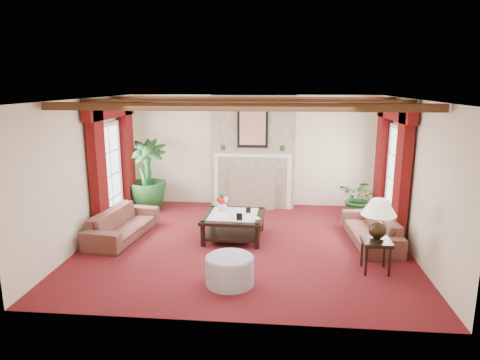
# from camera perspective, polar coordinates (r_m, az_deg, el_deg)

# --- Properties ---
(floor) EXTENTS (6.00, 6.00, 0.00)m
(floor) POSITION_cam_1_polar(r_m,az_deg,el_deg) (8.22, 0.57, -8.44)
(floor) COLOR #460C0E
(floor) RESTS_ON ground
(ceiling) EXTENTS (6.00, 6.00, 0.00)m
(ceiling) POSITION_cam_1_polar(r_m,az_deg,el_deg) (7.66, 0.62, 10.73)
(ceiling) COLOR white
(ceiling) RESTS_ON floor
(back_wall) EXTENTS (6.00, 0.02, 2.70)m
(back_wall) POSITION_cam_1_polar(r_m,az_deg,el_deg) (10.53, 1.82, 3.92)
(back_wall) COLOR beige
(back_wall) RESTS_ON ground
(left_wall) EXTENTS (0.02, 5.50, 2.70)m
(left_wall) POSITION_cam_1_polar(r_m,az_deg,el_deg) (8.60, -19.75, 1.14)
(left_wall) COLOR beige
(left_wall) RESTS_ON ground
(right_wall) EXTENTS (0.02, 5.50, 2.70)m
(right_wall) POSITION_cam_1_polar(r_m,az_deg,el_deg) (8.16, 22.10, 0.34)
(right_wall) COLOR beige
(right_wall) RESTS_ON ground
(ceiling_beams) EXTENTS (6.00, 3.00, 0.12)m
(ceiling_beams) POSITION_cam_1_polar(r_m,az_deg,el_deg) (7.66, 0.62, 10.28)
(ceiling_beams) COLOR #3C2413
(ceiling_beams) RESTS_ON ceiling
(fireplace) EXTENTS (2.00, 0.52, 2.70)m
(fireplace) POSITION_cam_1_polar(r_m,az_deg,el_deg) (10.20, 1.81, 11.25)
(fireplace) COLOR #9E8566
(fireplace) RESTS_ON ground
(french_door_left) EXTENTS (0.10, 1.10, 2.16)m
(french_door_left) POSITION_cam_1_polar(r_m,az_deg,el_deg) (9.39, -17.39, 7.05)
(french_door_left) COLOR white
(french_door_left) RESTS_ON ground
(french_door_right) EXTENTS (0.10, 1.10, 2.16)m
(french_door_right) POSITION_cam_1_polar(r_m,az_deg,el_deg) (8.99, 20.53, 6.59)
(french_door_right) COLOR white
(french_door_right) RESTS_ON ground
(curtains_left) EXTENTS (0.20, 2.40, 2.55)m
(curtains_left) POSITION_cam_1_polar(r_m,az_deg,el_deg) (9.32, -16.93, 9.64)
(curtains_left) COLOR #4F0B0A
(curtains_left) RESTS_ON ground
(curtains_right) EXTENTS (0.20, 2.40, 2.55)m
(curtains_right) POSITION_cam_1_polar(r_m,az_deg,el_deg) (8.93, 20.06, 9.30)
(curtains_right) COLOR #4F0B0A
(curtains_right) RESTS_ON ground
(sofa_left) EXTENTS (2.04, 1.03, 0.74)m
(sofa_left) POSITION_cam_1_polar(r_m,az_deg,el_deg) (8.73, -15.37, -5.04)
(sofa_left) COLOR #360E18
(sofa_left) RESTS_ON ground
(sofa_right) EXTENTS (1.95, 0.81, 0.73)m
(sofa_right) POSITION_cam_1_polar(r_m,az_deg,el_deg) (8.52, 17.09, -5.63)
(sofa_right) COLOR #360E18
(sofa_right) RESTS_ON ground
(potted_palm) EXTENTS (1.20, 1.82, 0.94)m
(potted_palm) POSITION_cam_1_polar(r_m,az_deg,el_deg) (10.42, -12.24, -1.41)
(potted_palm) COLOR black
(potted_palm) RESTS_ON ground
(small_plant) EXTENTS (1.77, 1.77, 0.73)m
(small_plant) POSITION_cam_1_polar(r_m,az_deg,el_deg) (9.90, 15.59, -2.98)
(small_plant) COLOR black
(small_plant) RESTS_ON ground
(coffee_table) EXTENTS (1.20, 1.20, 0.48)m
(coffee_table) POSITION_cam_1_polar(r_m,az_deg,el_deg) (8.42, -0.86, -6.18)
(coffee_table) COLOR black
(coffee_table) RESTS_ON ground
(side_table) EXTENTS (0.57, 0.57, 0.53)m
(side_table) POSITION_cam_1_polar(r_m,az_deg,el_deg) (7.32, 17.62, -9.60)
(side_table) COLOR black
(side_table) RESTS_ON ground
(ottoman) EXTENTS (0.73, 0.73, 0.43)m
(ottoman) POSITION_cam_1_polar(r_m,az_deg,el_deg) (6.60, -1.37, -11.98)
(ottoman) COLOR gray
(ottoman) RESTS_ON ground
(table_lamp) EXTENTS (0.55, 0.55, 0.70)m
(table_lamp) POSITION_cam_1_polar(r_m,az_deg,el_deg) (7.11, 17.95, -5.01)
(table_lamp) COLOR black
(table_lamp) RESTS_ON side_table
(flower_vase) EXTENTS (0.31, 0.32, 0.19)m
(flower_vase) POSITION_cam_1_polar(r_m,az_deg,el_deg) (8.59, -2.41, -3.47)
(flower_vase) COLOR silver
(flower_vase) RESTS_ON coffee_table
(book) EXTENTS (0.23, 0.19, 0.29)m
(book) POSITION_cam_1_polar(r_m,az_deg,el_deg) (8.03, 1.01, -4.25)
(book) COLOR black
(book) RESTS_ON coffee_table
(photo_frame_a) EXTENTS (0.11, 0.04, 0.15)m
(photo_frame_a) POSITION_cam_1_polar(r_m,az_deg,el_deg) (7.96, -0.09, -4.96)
(photo_frame_a) COLOR black
(photo_frame_a) RESTS_ON coffee_table
(photo_frame_b) EXTENTS (0.09, 0.05, 0.12)m
(photo_frame_b) POSITION_cam_1_polar(r_m,az_deg,el_deg) (8.40, 1.12, -4.08)
(photo_frame_b) COLOR black
(photo_frame_b) RESTS_ON coffee_table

